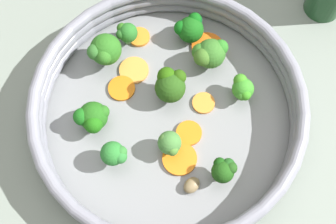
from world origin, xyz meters
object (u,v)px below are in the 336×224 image
(carrot_slice_6, at_px, (122,88))
(broccoli_floret_9, at_px, (115,154))
(broccoli_floret_1, at_px, (243,89))
(broccoli_floret_4, at_px, (169,143))
(broccoli_floret_5, at_px, (172,85))
(carrot_slice_4, at_px, (134,70))
(carrot_slice_2, at_px, (139,37))
(carrot_slice_1, at_px, (204,103))
(carrot_slice_3, at_px, (180,159))
(skillet, at_px, (168,118))
(broccoli_floret_8, at_px, (209,54))
(carrot_slice_0, at_px, (189,133))
(mushroom_piece_0, at_px, (192,185))
(broccoli_floret_0, at_px, (190,28))
(broccoli_floret_3, at_px, (92,117))
(broccoli_floret_2, at_px, (224,170))
(broccoli_floret_6, at_px, (105,51))
(carrot_slice_5, at_px, (208,47))
(broccoli_floret_7, at_px, (127,33))

(carrot_slice_6, height_order, broccoli_floret_9, broccoli_floret_9)
(broccoli_floret_1, distance_m, broccoli_floret_4, 0.13)
(broccoli_floret_5, height_order, broccoli_floret_9, broccoli_floret_5)
(carrot_slice_4, bearing_deg, carrot_slice_2, -91.01)
(carrot_slice_1, relative_size, carrot_slice_3, 0.68)
(skillet, distance_m, broccoli_floret_8, 0.11)
(carrot_slice_0, distance_m, carrot_slice_1, 0.05)
(carrot_slice_6, bearing_deg, carrot_slice_1, 174.54)
(carrot_slice_0, xyz_separation_m, mushroom_piece_0, (-0.01, 0.07, 0.00))
(carrot_slice_0, relative_size, broccoli_floret_1, 0.92)
(broccoli_floret_1, bearing_deg, carrot_slice_3, 52.60)
(carrot_slice_2, bearing_deg, broccoli_floret_0, -172.35)
(carrot_slice_1, bearing_deg, mushroom_piece_0, 86.44)
(skillet, relative_size, broccoli_floret_3, 7.47)
(broccoli_floret_4, distance_m, broccoli_floret_5, 0.08)
(broccoli_floret_1, bearing_deg, broccoli_floret_9, 34.68)
(broccoli_floret_2, relative_size, broccoli_floret_3, 0.92)
(carrot_slice_2, xyz_separation_m, broccoli_floret_4, (-0.06, 0.17, 0.02))
(broccoli_floret_0, relative_size, broccoli_floret_3, 0.92)
(broccoli_floret_2, height_order, broccoli_floret_5, broccoli_floret_5)
(carrot_slice_6, relative_size, broccoli_floret_1, 1.00)
(broccoli_floret_0, bearing_deg, carrot_slice_1, 104.78)
(broccoli_floret_6, bearing_deg, mushroom_piece_0, 128.56)
(skillet, relative_size, mushroom_piece_0, 14.53)
(broccoli_floret_2, bearing_deg, carrot_slice_1, -72.87)
(carrot_slice_3, height_order, carrot_slice_6, same)
(broccoli_floret_1, height_order, broccoli_floret_8, broccoli_floret_8)
(carrot_slice_6, xyz_separation_m, broccoli_floret_1, (-0.17, -0.01, 0.02))
(broccoli_floret_4, xyz_separation_m, mushroom_piece_0, (-0.03, 0.05, -0.02))
(carrot_slice_0, bearing_deg, broccoli_floret_0, -85.79)
(carrot_slice_0, relative_size, broccoli_floret_4, 0.85)
(broccoli_floret_8, bearing_deg, carrot_slice_1, 88.56)
(broccoli_floret_5, distance_m, broccoli_floret_9, 0.12)
(carrot_slice_2, relative_size, carrot_slice_4, 0.74)
(carrot_slice_0, relative_size, carrot_slice_4, 0.83)
(carrot_slice_1, bearing_deg, carrot_slice_6, -5.46)
(carrot_slice_2, distance_m, carrot_slice_3, 0.20)
(carrot_slice_5, xyz_separation_m, broccoli_floret_4, (0.04, 0.16, 0.02))
(carrot_slice_5, relative_size, broccoli_floret_7, 1.35)
(carrot_slice_3, bearing_deg, broccoli_floret_4, -39.30)
(carrot_slice_1, bearing_deg, carrot_slice_0, 70.15)
(carrot_slice_0, xyz_separation_m, carrot_slice_6, (0.10, -0.06, -0.00))
(broccoli_floret_7, relative_size, mushroom_piece_0, 1.44)
(carrot_slice_3, height_order, broccoli_floret_1, broccoli_floret_1)
(carrot_slice_6, bearing_deg, broccoli_floret_5, 178.80)
(carrot_slice_3, height_order, broccoli_floret_5, broccoli_floret_5)
(carrot_slice_4, height_order, broccoli_floret_0, broccoli_floret_0)
(broccoli_floret_5, bearing_deg, broccoli_floret_4, 93.07)
(carrot_slice_0, bearing_deg, broccoli_floret_6, -37.77)
(broccoli_floret_0, height_order, broccoli_floret_1, broccoli_floret_0)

